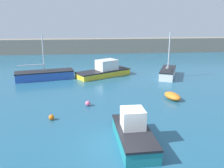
{
  "coord_description": "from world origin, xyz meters",
  "views": [
    {
      "loc": [
        -1.75,
        -11.81,
        6.77
      ],
      "look_at": [
        0.43,
        10.0,
        0.66
      ],
      "focal_mm": 40.0,
      "sensor_mm": 36.0,
      "label": 1
    }
  ],
  "objects_px": {
    "sailboat_twin_hulled": "(45,75)",
    "dinghy_near_pier": "(172,96)",
    "mooring_buoy_pink": "(88,103)",
    "motorboat_grey_hull": "(105,70)",
    "mooring_buoy_orange": "(51,117)",
    "sailboat_short_mast": "(168,73)",
    "motorboat_with_cabin": "(134,133)"
  },
  "relations": [
    {
      "from": "mooring_buoy_orange",
      "to": "sailboat_short_mast",
      "type": "bearing_deg",
      "value": 43.25
    },
    {
      "from": "mooring_buoy_orange",
      "to": "dinghy_near_pier",
      "type": "bearing_deg",
      "value": 19.1
    },
    {
      "from": "sailboat_twin_hulled",
      "to": "mooring_buoy_pink",
      "type": "relative_size",
      "value": 15.69
    },
    {
      "from": "sailboat_twin_hulled",
      "to": "mooring_buoy_pink",
      "type": "height_order",
      "value": "sailboat_twin_hulled"
    },
    {
      "from": "sailboat_twin_hulled",
      "to": "mooring_buoy_pink",
      "type": "bearing_deg",
      "value": -74.92
    },
    {
      "from": "sailboat_short_mast",
      "to": "sailboat_twin_hulled",
      "type": "height_order",
      "value": "sailboat_short_mast"
    },
    {
      "from": "mooring_buoy_orange",
      "to": "sailboat_twin_hulled",
      "type": "bearing_deg",
      "value": 100.97
    },
    {
      "from": "dinghy_near_pier",
      "to": "sailboat_twin_hulled",
      "type": "bearing_deg",
      "value": 36.85
    },
    {
      "from": "motorboat_with_cabin",
      "to": "motorboat_grey_hull",
      "type": "relative_size",
      "value": 0.7
    },
    {
      "from": "sailboat_short_mast",
      "to": "dinghy_near_pier",
      "type": "bearing_deg",
      "value": -171.61
    },
    {
      "from": "sailboat_short_mast",
      "to": "mooring_buoy_orange",
      "type": "distance_m",
      "value": 15.64
    },
    {
      "from": "sailboat_short_mast",
      "to": "sailboat_twin_hulled",
      "type": "relative_size",
      "value": 0.78
    },
    {
      "from": "motorboat_grey_hull",
      "to": "mooring_buoy_pink",
      "type": "relative_size",
      "value": 16.0
    },
    {
      "from": "motorboat_grey_hull",
      "to": "dinghy_near_pier",
      "type": "bearing_deg",
      "value": 89.52
    },
    {
      "from": "motorboat_with_cabin",
      "to": "dinghy_near_pier",
      "type": "bearing_deg",
      "value": 144.64
    },
    {
      "from": "dinghy_near_pier",
      "to": "mooring_buoy_orange",
      "type": "bearing_deg",
      "value": 90.14
    },
    {
      "from": "dinghy_near_pier",
      "to": "mooring_buoy_pink",
      "type": "bearing_deg",
      "value": 77.78
    },
    {
      "from": "sailboat_twin_hulled",
      "to": "dinghy_near_pier",
      "type": "xyz_separation_m",
      "value": [
        11.54,
        -7.84,
        -0.19
      ]
    },
    {
      "from": "motorboat_with_cabin",
      "to": "sailboat_twin_hulled",
      "type": "height_order",
      "value": "sailboat_twin_hulled"
    },
    {
      "from": "motorboat_with_cabin",
      "to": "mooring_buoy_orange",
      "type": "distance_m",
      "value": 6.07
    },
    {
      "from": "mooring_buoy_orange",
      "to": "mooring_buoy_pink",
      "type": "bearing_deg",
      "value": 45.03
    },
    {
      "from": "sailboat_twin_hulled",
      "to": "mooring_buoy_orange",
      "type": "relative_size",
      "value": 17.17
    },
    {
      "from": "sailboat_short_mast",
      "to": "mooring_buoy_pink",
      "type": "relative_size",
      "value": 12.32
    },
    {
      "from": "sailboat_twin_hulled",
      "to": "motorboat_grey_hull",
      "type": "bearing_deg",
      "value": -4.79
    },
    {
      "from": "dinghy_near_pier",
      "to": "mooring_buoy_orange",
      "type": "distance_m",
      "value": 9.93
    },
    {
      "from": "mooring_buoy_orange",
      "to": "mooring_buoy_pink",
      "type": "xyz_separation_m",
      "value": [
        2.43,
        2.43,
        0.02
      ]
    },
    {
      "from": "motorboat_grey_hull",
      "to": "sailboat_short_mast",
      "type": "bearing_deg",
      "value": 139.38
    },
    {
      "from": "sailboat_short_mast",
      "to": "sailboat_twin_hulled",
      "type": "distance_m",
      "value": 13.55
    },
    {
      "from": "sailboat_short_mast",
      "to": "motorboat_grey_hull",
      "type": "distance_m",
      "value": 7.11
    },
    {
      "from": "dinghy_near_pier",
      "to": "motorboat_grey_hull",
      "type": "bearing_deg",
      "value": 10.73
    },
    {
      "from": "sailboat_twin_hulled",
      "to": "dinghy_near_pier",
      "type": "relative_size",
      "value": 3.16
    },
    {
      "from": "motorboat_grey_hull",
      "to": "mooring_buoy_pink",
      "type": "height_order",
      "value": "motorboat_grey_hull"
    }
  ]
}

